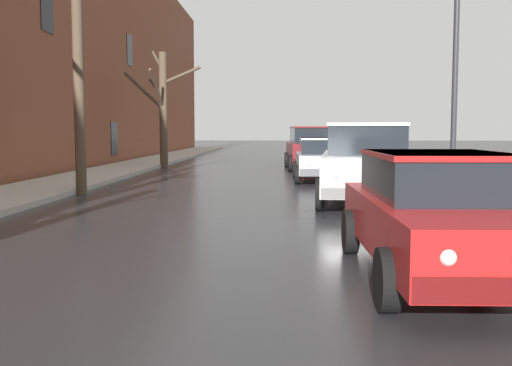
{
  "coord_description": "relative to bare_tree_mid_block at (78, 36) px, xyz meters",
  "views": [
    {
      "loc": [
        0.71,
        1.14,
        1.67
      ],
      "look_at": [
        0.33,
        10.66,
        0.84
      ],
      "focal_mm": 42.63,
      "sensor_mm": 36.0,
      "label": 1
    }
  ],
  "objects": [
    {
      "name": "sedan_darkblue_queued_behind_truck",
      "position": [
        6.63,
        15.84,
        -3.34
      ],
      "size": [
        2.1,
        4.2,
        1.42
      ],
      "color": "navy",
      "rests_on": "ground"
    },
    {
      "name": "sedan_red_approaching_near_lane",
      "position": [
        7.03,
        -8.79,
        -3.34
      ],
      "size": [
        1.95,
        4.37,
        1.42
      ],
      "color": "red",
      "rests_on": "ground"
    },
    {
      "name": "street_lamp_post",
      "position": [
        9.56,
        -0.23,
        -0.53
      ],
      "size": [
        0.44,
        0.24,
        6.4
      ],
      "color": "#28282D",
      "rests_on": "ground"
    },
    {
      "name": "suv_maroon_parked_far_down_block",
      "position": [
        6.54,
        10.23,
        -3.1
      ],
      "size": [
        2.26,
        4.89,
        1.82
      ],
      "color": "maroon",
      "rests_on": "ground"
    },
    {
      "name": "suv_white_parked_kerbside_close",
      "position": [
        7.13,
        -1.77,
        -3.1
      ],
      "size": [
        2.43,
        4.98,
        1.82
      ],
      "color": "silver",
      "rests_on": "ground"
    },
    {
      "name": "sedan_silver_parked_kerbside_mid",
      "position": [
        6.57,
        4.36,
        -3.34
      ],
      "size": [
        1.83,
        4.02,
        1.42
      ],
      "color": "#B7B7BC",
      "rests_on": "ground"
    },
    {
      "name": "bare_tree_mid_block",
      "position": [
        0.0,
        0.0,
        0.0
      ],
      "size": [
        2.26,
        3.1,
        7.68
      ],
      "color": "#4C3D2D",
      "rests_on": "ground"
    },
    {
      "name": "snow_bank_along_left_kerb",
      "position": [
        8.72,
        8.02,
        -3.78
      ],
      "size": [
        2.96,
        1.1,
        0.65
      ],
      "color": "white",
      "rests_on": "ground"
    },
    {
      "name": "left_sidewalk_slab",
      "position": [
        -1.37,
        1.16,
        -4.03
      ],
      "size": [
        2.47,
        80.0,
        0.13
      ],
      "primitive_type": "cube",
      "color": "#A8A399",
      "rests_on": "ground"
    },
    {
      "name": "bare_tree_far_down_block",
      "position": [
        -0.09,
        11.52,
        -1.24
      ],
      "size": [
        3.45,
        3.91,
        5.44
      ],
      "color": "#4C3D2D",
      "rests_on": "ground"
    }
  ]
}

